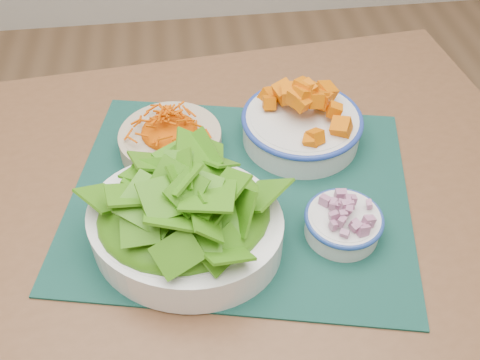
{
  "coord_description": "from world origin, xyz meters",
  "views": [
    {
      "loc": [
        -0.09,
        -0.51,
        1.39
      ],
      "look_at": [
        -0.01,
        0.08,
        0.78
      ],
      "focal_mm": 40.0,
      "sensor_mm": 36.0,
      "label": 1
    }
  ],
  "objects_px": {
    "carrot_bowl": "(170,136)",
    "squash_bowl": "(302,119)",
    "onion_bowl": "(344,220)",
    "lettuce_bowl": "(184,213)",
    "table": "(191,240)",
    "placemat": "(240,194)"
  },
  "relations": [
    {
      "from": "placemat",
      "to": "carrot_bowl",
      "type": "distance_m",
      "value": 0.16
    },
    {
      "from": "carrot_bowl",
      "to": "squash_bowl",
      "type": "distance_m",
      "value": 0.23
    },
    {
      "from": "placemat",
      "to": "onion_bowl",
      "type": "relative_size",
      "value": 3.72
    },
    {
      "from": "carrot_bowl",
      "to": "onion_bowl",
      "type": "xyz_separation_m",
      "value": [
        0.25,
        -0.22,
        -0.0
      ]
    },
    {
      "from": "onion_bowl",
      "to": "lettuce_bowl",
      "type": "bearing_deg",
      "value": 176.71
    },
    {
      "from": "onion_bowl",
      "to": "carrot_bowl",
      "type": "bearing_deg",
      "value": 138.68
    },
    {
      "from": "carrot_bowl",
      "to": "lettuce_bowl",
      "type": "distance_m",
      "value": 0.21
    },
    {
      "from": "onion_bowl",
      "to": "placemat",
      "type": "bearing_deg",
      "value": 144.47
    },
    {
      "from": "table",
      "to": "squash_bowl",
      "type": "height_order",
      "value": "squash_bowl"
    },
    {
      "from": "lettuce_bowl",
      "to": "onion_bowl",
      "type": "xyz_separation_m",
      "value": [
        0.23,
        -0.01,
        -0.03
      ]
    },
    {
      "from": "table",
      "to": "lettuce_bowl",
      "type": "distance_m",
      "value": 0.18
    },
    {
      "from": "lettuce_bowl",
      "to": "carrot_bowl",
      "type": "bearing_deg",
      "value": 118.53
    },
    {
      "from": "table",
      "to": "squash_bowl",
      "type": "distance_m",
      "value": 0.29
    },
    {
      "from": "table",
      "to": "onion_bowl",
      "type": "relative_size",
      "value": 8.94
    },
    {
      "from": "table",
      "to": "carrot_bowl",
      "type": "distance_m",
      "value": 0.18
    },
    {
      "from": "placemat",
      "to": "squash_bowl",
      "type": "relative_size",
      "value": 2.09
    },
    {
      "from": "placemat",
      "to": "lettuce_bowl",
      "type": "height_order",
      "value": "lettuce_bowl"
    },
    {
      "from": "lettuce_bowl",
      "to": "onion_bowl",
      "type": "relative_size",
      "value": 2.47
    },
    {
      "from": "table",
      "to": "squash_bowl",
      "type": "bearing_deg",
      "value": 25.36
    },
    {
      "from": "carrot_bowl",
      "to": "lettuce_bowl",
      "type": "height_order",
      "value": "lettuce_bowl"
    },
    {
      "from": "carrot_bowl",
      "to": "squash_bowl",
      "type": "xyz_separation_m",
      "value": [
        0.23,
        0.0,
        0.01
      ]
    },
    {
      "from": "table",
      "to": "lettuce_bowl",
      "type": "xyz_separation_m",
      "value": [
        -0.0,
        -0.08,
        0.16
      ]
    }
  ]
}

